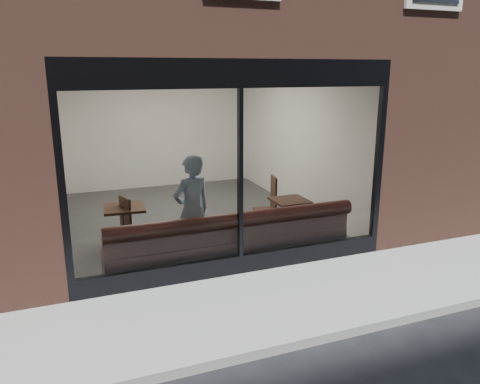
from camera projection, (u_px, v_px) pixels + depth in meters
name	position (u px, v px, depth m)	size (l,w,h in m)	color
ground	(305.00, 343.00, 5.39)	(120.00, 120.00, 0.00)	black
sidewalk_near	(269.00, 303.00, 6.29)	(40.00, 2.00, 0.01)	gray
kerb_near	(307.00, 340.00, 5.33)	(40.00, 0.10, 0.12)	gray
host_building_pier_right	(286.00, 121.00, 13.51)	(2.50, 12.00, 3.20)	brown
host_building_backfill	(138.00, 116.00, 14.89)	(5.00, 6.00, 3.20)	brown
cafe_floor	(189.00, 217.00, 9.89)	(6.00, 6.00, 0.00)	#2D2D30
cafe_ceiling	(185.00, 62.00, 9.08)	(6.00, 6.00, 0.00)	white
cafe_wall_back	(157.00, 127.00, 12.18)	(5.00, 5.00, 0.00)	silver
cafe_wall_left	(56.00, 151.00, 8.61)	(6.00, 6.00, 0.00)	silver
cafe_wall_right	(296.00, 137.00, 10.36)	(6.00, 6.00, 0.00)	silver
storefront_kick	(240.00, 264.00, 7.20)	(5.00, 0.10, 0.30)	black
storefront_header	(240.00, 73.00, 6.47)	(5.00, 0.10, 0.40)	black
storefront_mullion	(240.00, 175.00, 6.84)	(0.06, 0.10, 2.50)	black
storefront_glass	(241.00, 176.00, 6.81)	(4.80, 4.80, 0.00)	white
banquette	(231.00, 250.00, 7.54)	(4.00, 0.55, 0.45)	#3B1815
person	(192.00, 211.00, 7.33)	(0.66, 0.43, 1.80)	#89A5BD
cafe_table_left	(124.00, 208.00, 8.06)	(0.68, 0.68, 0.04)	black
cafe_table_right	(290.00, 201.00, 8.51)	(0.62, 0.62, 0.04)	black
cafe_chair_left	(117.00, 239.00, 8.01)	(0.40, 0.40, 0.04)	black
cafe_chair_right	(264.00, 210.00, 9.64)	(0.41, 0.41, 0.04)	black
wall_poster	(61.00, 174.00, 7.57)	(0.02, 0.57, 0.76)	white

